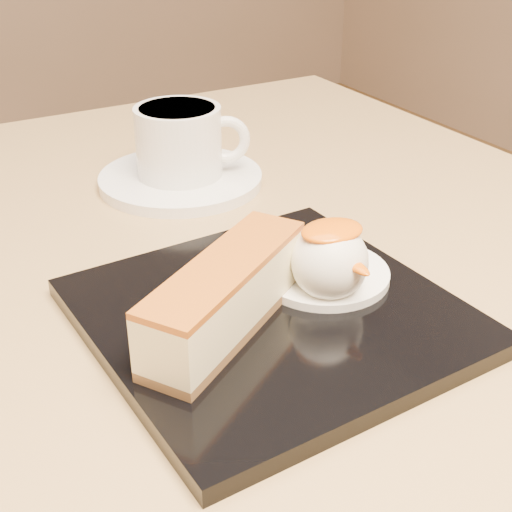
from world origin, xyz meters
TOP-DOWN VIEW (x-y plane):
  - table at (0.00, 0.00)m, footprint 0.80×0.80m
  - dessert_plate at (0.03, -0.10)m, footprint 0.23×0.23m
  - cheesecake at (-0.00, -0.10)m, footprint 0.14×0.11m
  - cream_smear at (0.08, -0.08)m, footprint 0.09×0.09m
  - ice_cream_scoop at (0.07, -0.10)m, footprint 0.05×0.05m
  - mango_sauce at (0.07, -0.10)m, footprint 0.04×0.03m
  - mint_sprig at (0.05, -0.06)m, footprint 0.03×0.02m
  - saucer at (0.08, 0.14)m, footprint 0.15×0.15m
  - coffee_cup at (0.08, 0.14)m, footprint 0.10×0.08m

SIDE VIEW (x-z plane):
  - table at x=0.00m, z-range 0.20..0.92m
  - saucer at x=0.08m, z-range 0.72..0.73m
  - dessert_plate at x=0.03m, z-range 0.72..0.73m
  - cream_smear at x=0.08m, z-range 0.73..0.74m
  - mint_sprig at x=0.05m, z-range 0.74..0.74m
  - cheesecake at x=0.00m, z-range 0.73..0.78m
  - ice_cream_scoop at x=0.07m, z-range 0.73..0.78m
  - coffee_cup at x=0.08m, z-range 0.73..0.79m
  - mango_sauce at x=0.07m, z-range 0.77..0.78m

